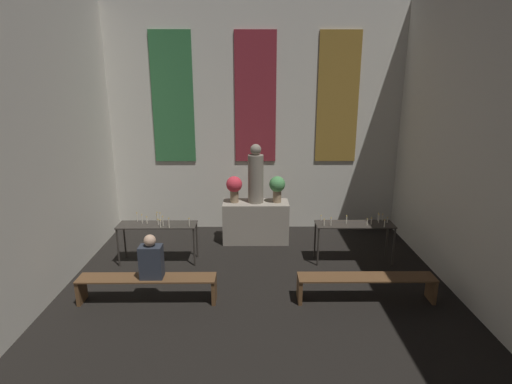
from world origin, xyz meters
TOP-DOWN VIEW (x-y plane):
  - wall_back at (0.00, 11.99)m, footprint 7.00×0.16m
  - altar at (0.00, 11.03)m, footprint 1.46×0.62m
  - statue at (0.00, 11.03)m, footprint 0.34×0.34m
  - flower_vase_left at (-0.47, 11.03)m, footprint 0.35×0.35m
  - flower_vase_right at (0.47, 11.03)m, footprint 0.35×0.35m
  - candle_rack_left at (-1.94, 9.94)m, footprint 1.53×0.47m
  - candle_rack_right at (1.95, 9.94)m, footprint 1.53×0.47m
  - pew_back_left at (-1.79, 8.43)m, footprint 2.23×0.36m
  - pew_back_right at (1.79, 8.43)m, footprint 2.23×0.36m
  - person_seated at (-1.69, 8.43)m, footprint 0.36×0.24m

SIDE VIEW (x-z plane):
  - pew_back_left at x=-1.79m, z-range 0.11..0.55m
  - pew_back_right at x=1.79m, z-range 0.11..0.55m
  - altar at x=0.00m, z-range 0.00..0.92m
  - candle_rack_right at x=1.95m, z-range 0.21..1.20m
  - candle_rack_left at x=-1.94m, z-range 0.21..1.20m
  - person_seated at x=-1.69m, z-range 0.39..1.12m
  - flower_vase_left at x=-0.47m, z-range 0.99..1.57m
  - flower_vase_right at x=0.47m, z-range 0.99..1.57m
  - statue at x=0.00m, z-range 0.86..2.16m
  - wall_back at x=0.00m, z-range 0.03..5.27m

